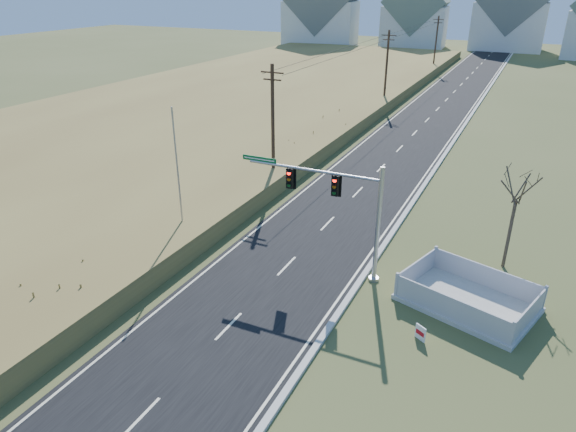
# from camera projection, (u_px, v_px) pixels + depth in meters

# --- Properties ---
(ground) EXTENTS (260.00, 260.00, 0.00)m
(ground) POSITION_uv_depth(u_px,v_px,m) (251.00, 304.00, 24.90)
(ground) COLOR #444B24
(ground) RESTS_ON ground
(road) EXTENTS (8.00, 180.00, 0.06)m
(road) POSITION_uv_depth(u_px,v_px,m) (444.00, 103.00, 65.75)
(road) COLOR black
(road) RESTS_ON ground
(curb) EXTENTS (0.30, 180.00, 0.18)m
(curb) POSITION_uv_depth(u_px,v_px,m) (478.00, 106.00, 64.08)
(curb) COLOR #B2AFA8
(curb) RESTS_ON ground
(reed_marsh) EXTENTS (38.00, 110.00, 1.30)m
(reed_marsh) POSITION_uv_depth(u_px,v_px,m) (242.00, 96.00, 66.84)
(reed_marsh) COLOR olive
(reed_marsh) RESTS_ON ground
(utility_pole_near) EXTENTS (1.80, 0.26, 9.00)m
(utility_pole_near) POSITION_uv_depth(u_px,v_px,m) (273.00, 124.00, 37.78)
(utility_pole_near) COLOR #422D1E
(utility_pole_near) RESTS_ON ground
(utility_pole_mid) EXTENTS (1.80, 0.26, 9.00)m
(utility_pole_mid) POSITION_uv_depth(u_px,v_px,m) (386.00, 68.00, 62.30)
(utility_pole_mid) COLOR #422D1E
(utility_pole_mid) RESTS_ON ground
(utility_pole_far) EXTENTS (1.80, 0.26, 9.00)m
(utility_pole_far) POSITION_uv_depth(u_px,v_px,m) (436.00, 43.00, 86.82)
(utility_pole_far) COLOR #422D1E
(utility_pole_far) RESTS_ON ground
(condo_nw) EXTENTS (17.69, 13.38, 19.05)m
(condo_nw) POSITION_uv_depth(u_px,v_px,m) (321.00, 12.00, 118.48)
(condo_nw) COLOR white
(condo_nw) RESTS_ON ground
(condo_nnw) EXTENTS (14.93, 11.17, 17.03)m
(condo_nnw) POSITION_uv_depth(u_px,v_px,m) (415.00, 16.00, 117.41)
(condo_nnw) COLOR white
(condo_nnw) RESTS_ON ground
(condo_n) EXTENTS (15.27, 10.20, 18.54)m
(condo_n) POSITION_uv_depth(u_px,v_px,m) (510.00, 14.00, 112.46)
(condo_n) COLOR white
(condo_n) RESTS_ON ground
(traffic_signal_mast) EXTENTS (7.89, 0.54, 6.27)m
(traffic_signal_mast) POSITION_uv_depth(u_px,v_px,m) (344.00, 206.00, 25.97)
(traffic_signal_mast) COLOR #9EA0A5
(traffic_signal_mast) RESTS_ON ground
(fence_enclosure) EXTENTS (6.90, 5.67, 1.36)m
(fence_enclosure) POSITION_uv_depth(u_px,v_px,m) (467.00, 300.00, 24.74)
(fence_enclosure) COLOR #B7B5AD
(fence_enclosure) RESTS_ON ground
(open_sign) EXTENTS (0.52, 0.34, 0.71)m
(open_sign) POSITION_uv_depth(u_px,v_px,m) (420.00, 333.00, 22.29)
(open_sign) COLOR white
(open_sign) RESTS_ON ground
(flagpole) EXTENTS (0.36, 0.36, 8.11)m
(flagpole) POSITION_uv_depth(u_px,v_px,m) (179.00, 191.00, 29.72)
(flagpole) COLOR #B7B5AD
(flagpole) RESTS_ON ground
(bare_tree) EXTENTS (2.25, 2.25, 5.97)m
(bare_tree) POSITION_uv_depth(u_px,v_px,m) (519.00, 185.00, 26.20)
(bare_tree) COLOR #4C3F33
(bare_tree) RESTS_ON ground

